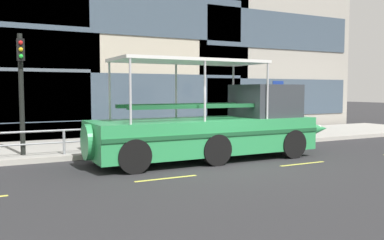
# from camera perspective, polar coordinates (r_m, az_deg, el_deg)

# --- Properties ---
(ground_plane) EXTENTS (120.00, 120.00, 0.00)m
(ground_plane) POSITION_cam_1_polar(r_m,az_deg,el_deg) (13.05, 4.48, -6.31)
(ground_plane) COLOR #2B2B2D
(sidewalk) EXTENTS (32.00, 4.80, 0.18)m
(sidewalk) POSITION_cam_1_polar(r_m,az_deg,el_deg) (17.99, -4.92, -3.12)
(sidewalk) COLOR #A8A59E
(sidewalk) RESTS_ON ground_plane
(curb_edge) EXTENTS (32.00, 0.18, 0.18)m
(curb_edge) POSITION_cam_1_polar(r_m,az_deg,el_deg) (15.74, -1.48, -4.16)
(curb_edge) COLOR #B2ADA3
(curb_edge) RESTS_ON ground_plane
(lane_centreline) EXTENTS (25.80, 0.12, 0.01)m
(lane_centreline) POSITION_cam_1_polar(r_m,az_deg,el_deg) (12.28, 6.80, -6.99)
(lane_centreline) COLOR #DBD64C
(lane_centreline) RESTS_ON ground_plane
(curb_guardrail) EXTENTS (12.82, 0.09, 0.86)m
(curb_guardrail) POSITION_cam_1_polar(r_m,az_deg,el_deg) (15.93, -2.21, -1.61)
(curb_guardrail) COLOR gray
(curb_guardrail) RESTS_ON sidewalk
(traffic_light_pole) EXTENTS (0.24, 0.46, 4.08)m
(traffic_light_pole) POSITION_cam_1_polar(r_m,az_deg,el_deg) (14.86, -22.72, 4.92)
(traffic_light_pole) COLOR black
(traffic_light_pole) RESTS_ON sidewalk
(parking_sign) EXTENTS (0.60, 0.12, 2.61)m
(parking_sign) POSITION_cam_1_polar(r_m,az_deg,el_deg) (18.91, 11.84, 2.82)
(parking_sign) COLOR #4C4F54
(parking_sign) RESTS_ON sidewalk
(duck_tour_boat) EXTENTS (9.69, 2.48, 3.38)m
(duck_tour_boat) POSITION_cam_1_polar(r_m,az_deg,el_deg) (14.17, 3.88, -1.02)
(duck_tour_boat) COLOR #2D9351
(duck_tour_boat) RESTS_ON ground_plane
(pedestrian_near_bow) EXTENTS (0.33, 0.40, 1.65)m
(pedestrian_near_bow) POSITION_cam_1_polar(r_m,az_deg,el_deg) (18.38, 6.61, 0.43)
(pedestrian_near_bow) COLOR #47423D
(pedestrian_near_bow) RESTS_ON sidewalk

